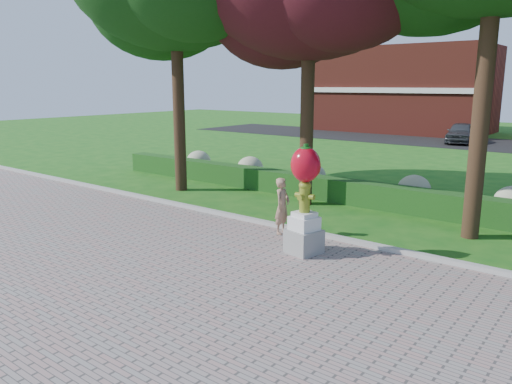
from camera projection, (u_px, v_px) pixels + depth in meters
ground at (236, 266)px, 11.17m from camera, size 100.00×100.00×0.00m
walkway at (77, 335)px, 8.09m from camera, size 40.00×14.00×0.04m
curb at (308, 232)px, 13.47m from camera, size 40.00×0.18×0.15m
lawn_hedge at (373, 195)px, 16.48m from camera, size 24.00×0.70×0.80m
hydrangea_row at (402, 188)px, 16.87m from camera, size 20.10×1.10×0.99m
street at (511, 146)px, 32.73m from camera, size 50.00×8.00×0.02m
building_left at (403, 90)px, 42.62m from camera, size 14.00×8.00×7.00m
hydrant_sculpture at (305, 196)px, 11.67m from camera, size 0.85×0.85×2.62m
woman at (282, 206)px, 13.35m from camera, size 0.43×0.60×1.52m
parked_car at (461, 133)px, 34.13m from camera, size 2.30×4.37×1.42m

